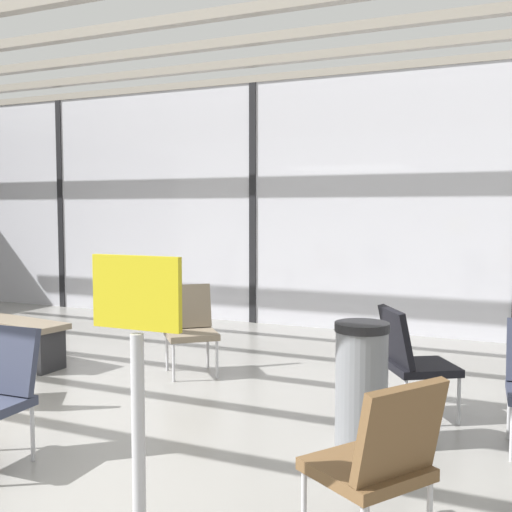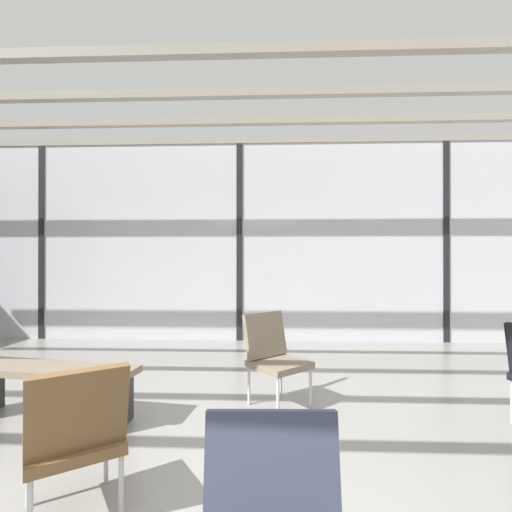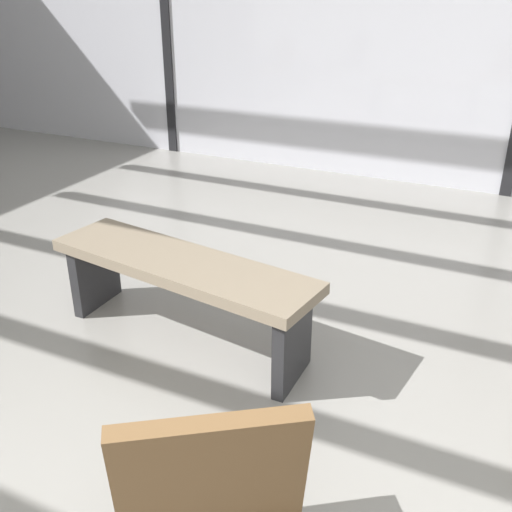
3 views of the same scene
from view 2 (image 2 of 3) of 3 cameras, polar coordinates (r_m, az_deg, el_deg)
The scene contains 9 objects.
glass_curtain_wall at distance 6.49m, azimuth -2.51°, elevation 2.18°, with size 14.00×0.08×3.40m, color silver.
window_mullion_0 at distance 7.63m, azimuth -29.74°, elevation 1.85°, with size 0.10×0.12×3.40m, color black.
window_mullion_1 at distance 6.49m, azimuth -2.51°, elevation 2.18°, with size 0.10×0.12×3.40m, color black.
window_mullion_2 at distance 7.11m, azimuth 26.89°, elevation 1.99°, with size 0.10×0.12×3.40m, color black.
ceiling_slats at distance 3.79m, azimuth -7.46°, elevation 31.99°, with size 13.72×6.72×0.10m.
parked_airplane at distance 13.12m, azimuth -7.35°, elevation 2.59°, with size 12.02×4.14×4.14m.
lounge_chair_3 at distance 3.79m, azimuth 2.68°, elevation -14.52°, with size 0.71×0.71×0.87m.
lounge_chair_4 at distance 2.41m, azimuth -25.84°, elevation -23.00°, with size 0.69×0.70×0.87m.
waiting_bench at distance 3.89m, azimuth -28.61°, elevation -16.10°, with size 1.54×0.61×0.47m.
Camera 2 is at (0.55, -1.26, 1.43)m, focal length 26.21 mm.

